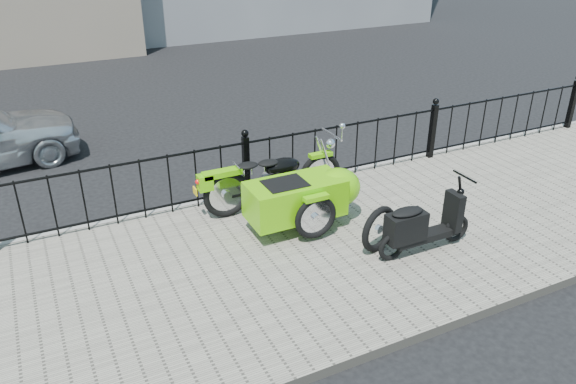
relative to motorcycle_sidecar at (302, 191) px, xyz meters
name	(u,v)px	position (x,y,z in m)	size (l,w,h in m)	color
ground	(284,243)	(-0.38, -0.22, -0.59)	(120.00, 120.00, 0.00)	black
sidewalk	(301,257)	(-0.38, -0.72, -0.53)	(30.00, 3.80, 0.12)	slate
curb	(244,196)	(-0.38, 1.22, -0.53)	(30.00, 0.10, 0.12)	gray
iron_fence	(246,168)	(-0.38, 1.08, -0.01)	(14.11, 0.11, 1.08)	black
motorcycle_sidecar	(302,191)	(0.00, 0.00, 0.00)	(2.28, 1.48, 0.98)	black
scooter	(420,227)	(0.97, -1.35, -0.11)	(1.41, 0.41, 0.95)	black
spare_tire	(379,229)	(0.53, -1.09, -0.16)	(0.62, 0.62, 0.09)	black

